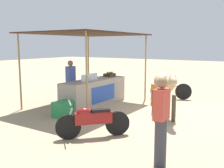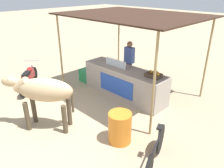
# 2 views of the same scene
# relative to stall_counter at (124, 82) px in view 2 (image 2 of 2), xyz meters

# --- Properties ---
(ground_plane) EXTENTS (60.00, 60.00, 0.00)m
(ground_plane) POSITION_rel_stall_counter_xyz_m (0.00, -2.20, -0.48)
(ground_plane) COLOR tan
(stall_counter) EXTENTS (3.00, 0.82, 0.96)m
(stall_counter) POSITION_rel_stall_counter_xyz_m (0.00, 0.00, 0.00)
(stall_counter) COLOR #9E9389
(stall_counter) RESTS_ON ground
(stall_awning) EXTENTS (4.20, 3.20, 2.63)m
(stall_awning) POSITION_rel_stall_counter_xyz_m (0.00, 0.30, 2.04)
(stall_awning) COLOR #382319
(stall_awning) RESTS_ON ground
(water_bottle_row) EXTENTS (0.88, 0.07, 0.25)m
(water_bottle_row) POSITION_rel_stall_counter_xyz_m (-0.35, -0.05, 0.59)
(water_bottle_row) COLOR silver
(water_bottle_row) RESTS_ON stall_counter
(fruit_crate) EXTENTS (0.44, 0.32, 0.18)m
(fruit_crate) POSITION_rel_stall_counter_xyz_m (1.09, 0.05, 0.55)
(fruit_crate) COLOR #3F3326
(fruit_crate) RESTS_ON stall_counter
(vendor_behind_counter) EXTENTS (0.34, 0.22, 1.65)m
(vendor_behind_counter) POSITION_rel_stall_counter_xyz_m (-0.45, 0.75, 0.37)
(vendor_behind_counter) COLOR #383842
(vendor_behind_counter) RESTS_ON ground
(cooler_box) EXTENTS (0.60, 0.44, 0.48)m
(cooler_box) POSITION_rel_stall_counter_xyz_m (-1.77, -0.10, -0.24)
(cooler_box) COLOR #268C4C
(cooler_box) RESTS_ON ground
(water_barrel) EXTENTS (0.55, 0.55, 0.76)m
(water_barrel) POSITION_rel_stall_counter_xyz_m (1.53, -1.86, -0.10)
(water_barrel) COLOR orange
(water_barrel) RESTS_ON ground
(cow) EXTENTS (1.68, 1.38, 1.44)m
(cow) POSITION_rel_stall_counter_xyz_m (-0.21, -2.77, 0.55)
(cow) COLOR tan
(cow) RESTS_ON ground
(motorcycle_parked) EXTENTS (1.37, 1.29, 0.90)m
(motorcycle_parked) POSITION_rel_stall_counter_xyz_m (-2.76, -1.98, -0.05)
(motorcycle_parked) COLOR black
(motorcycle_parked) RESTS_ON ground
(bicycle_leaning) EXTENTS (0.62, 1.57, 0.85)m
(bicycle_leaning) POSITION_rel_stall_counter_xyz_m (2.59, -1.96, -0.13)
(bicycle_leaning) COLOR black
(bicycle_leaning) RESTS_ON ground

